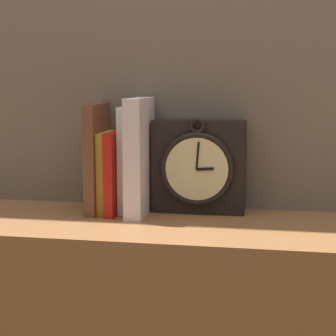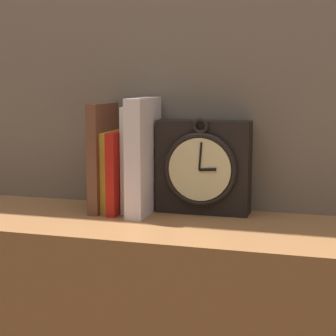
{
  "view_description": "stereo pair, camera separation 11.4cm",
  "coord_description": "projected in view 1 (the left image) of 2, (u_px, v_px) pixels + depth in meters",
  "views": [
    {
      "loc": [
        0.2,
        -1.11,
        1.11
      ],
      "look_at": [
        0.0,
        0.0,
        0.93
      ],
      "focal_mm": 60.0,
      "sensor_mm": 36.0,
      "label": 1
    },
    {
      "loc": [
        0.31,
        -1.09,
        1.11
      ],
      "look_at": [
        0.0,
        0.0,
        0.93
      ],
      "focal_mm": 60.0,
      "sensor_mm": 36.0,
      "label": 2
    }
  ],
  "objects": [
    {
      "name": "clock",
      "position": [
        199.0,
        166.0,
        1.24
      ],
      "size": [
        0.21,
        0.08,
        0.21
      ],
      "color": "black",
      "rests_on": "bookshelf"
    },
    {
      "name": "book_slot0_brown",
      "position": [
        98.0,
        158.0,
        1.25
      ],
      "size": [
        0.02,
        0.14,
        0.24
      ],
      "color": "brown",
      "rests_on": "bookshelf"
    },
    {
      "name": "book_slot1_yellow",
      "position": [
        108.0,
        172.0,
        1.26
      ],
      "size": [
        0.02,
        0.12,
        0.18
      ],
      "color": "gold",
      "rests_on": "bookshelf"
    },
    {
      "name": "book_slot2_red",
      "position": [
        116.0,
        172.0,
        1.24
      ],
      "size": [
        0.02,
        0.14,
        0.18
      ],
      "color": "red",
      "rests_on": "bookshelf"
    },
    {
      "name": "book_slot3_white",
      "position": [
        127.0,
        159.0,
        1.25
      ],
      "size": [
        0.02,
        0.11,
        0.23
      ],
      "color": "white",
      "rests_on": "bookshelf"
    },
    {
      "name": "book_slot4_white",
      "position": [
        140.0,
        157.0,
        1.22
      ],
      "size": [
        0.04,
        0.15,
        0.25
      ],
      "color": "white",
      "rests_on": "bookshelf"
    }
  ]
}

